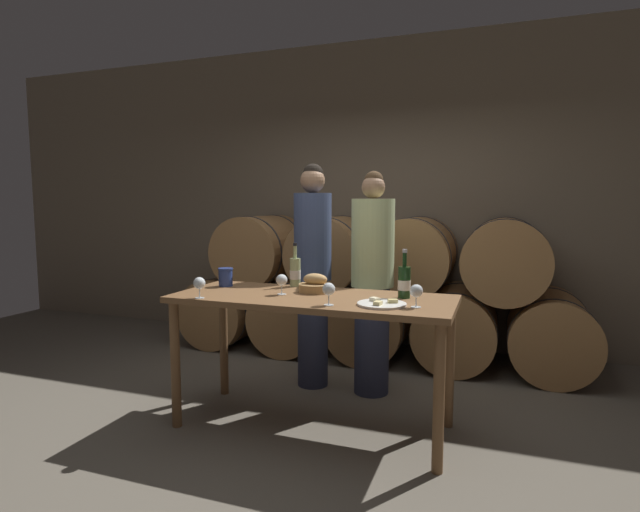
% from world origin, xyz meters
% --- Properties ---
extents(ground_plane, '(10.00, 10.00, 0.00)m').
position_xyz_m(ground_plane, '(0.00, 0.00, 0.00)').
color(ground_plane, '#665E51').
extents(stone_wall_back, '(10.00, 0.12, 3.20)m').
position_xyz_m(stone_wall_back, '(0.00, 2.26, 1.60)').
color(stone_wall_back, '#7F705B').
rests_on(stone_wall_back, ground_plane).
extents(barrel_stack, '(3.95, 0.92, 1.38)m').
position_xyz_m(barrel_stack, '(-0.00, 1.68, 0.65)').
color(barrel_stack, '#9E7042').
rests_on(barrel_stack, ground_plane).
extents(tasting_table, '(1.85, 0.74, 0.90)m').
position_xyz_m(tasting_table, '(0.00, 0.00, 0.79)').
color(tasting_table, brown).
rests_on(tasting_table, ground_plane).
extents(person_left, '(0.30, 0.30, 1.82)m').
position_xyz_m(person_left, '(-0.27, 0.73, 0.95)').
color(person_left, '#2D334C').
rests_on(person_left, ground_plane).
extents(person_right, '(0.33, 0.33, 1.75)m').
position_xyz_m(person_right, '(0.23, 0.73, 0.89)').
color(person_right, '#2D334C').
rests_on(person_right, ground_plane).
extents(wine_bottle_red, '(0.08, 0.08, 0.32)m').
position_xyz_m(wine_bottle_red, '(0.58, 0.13, 1.00)').
color(wine_bottle_red, '#193819').
rests_on(wine_bottle_red, tasting_table).
extents(wine_bottle_white, '(0.08, 0.08, 0.32)m').
position_xyz_m(wine_bottle_white, '(-0.25, 0.32, 1.00)').
color(wine_bottle_white, '#ADBC7F').
rests_on(wine_bottle_white, tasting_table).
extents(blue_crock, '(0.11, 0.11, 0.13)m').
position_xyz_m(blue_crock, '(-0.74, 0.15, 0.97)').
color(blue_crock, navy).
rests_on(blue_crock, tasting_table).
extents(bread_basket, '(0.23, 0.23, 0.13)m').
position_xyz_m(bread_basket, '(-0.03, 0.14, 0.94)').
color(bread_basket, '#A87F4C').
rests_on(bread_basket, tasting_table).
extents(cheese_plate, '(0.30, 0.30, 0.04)m').
position_xyz_m(cheese_plate, '(0.50, -0.14, 0.91)').
color(cheese_plate, white).
rests_on(cheese_plate, tasting_table).
extents(wine_glass_far_left, '(0.08, 0.08, 0.14)m').
position_xyz_m(wine_glass_far_left, '(-0.65, -0.32, 0.99)').
color(wine_glass_far_left, white).
rests_on(wine_glass_far_left, tasting_table).
extents(wine_glass_left, '(0.08, 0.08, 0.14)m').
position_xyz_m(wine_glass_left, '(-0.21, -0.02, 0.99)').
color(wine_glass_left, white).
rests_on(wine_glass_left, tasting_table).
extents(wine_glass_center, '(0.08, 0.08, 0.14)m').
position_xyz_m(wine_glass_center, '(0.20, -0.25, 0.99)').
color(wine_glass_center, white).
rests_on(wine_glass_center, tasting_table).
extents(wine_glass_right, '(0.08, 0.08, 0.14)m').
position_xyz_m(wine_glass_right, '(0.70, -0.14, 0.99)').
color(wine_glass_right, white).
rests_on(wine_glass_right, tasting_table).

